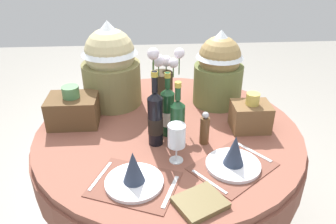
{
  "coord_description": "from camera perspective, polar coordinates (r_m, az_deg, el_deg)",
  "views": [
    {
      "loc": [
        -0.1,
        -1.46,
        1.69
      ],
      "look_at": [
        0.0,
        0.03,
        0.86
      ],
      "focal_mm": 34.97,
      "sensor_mm": 36.0,
      "label": 1
    }
  ],
  "objects": [
    {
      "name": "dining_table",
      "position": [
        1.8,
        0.07,
        -6.63
      ],
      "size": [
        1.4,
        1.4,
        0.78
      ],
      "color": "brown",
      "rests_on": "ground"
    },
    {
      "name": "place_setting_left",
      "position": [
        1.35,
        -5.97,
        -10.93
      ],
      "size": [
        0.41,
        0.37,
        0.16
      ],
      "color": "brown",
      "rests_on": "dining_table"
    },
    {
      "name": "place_setting_right",
      "position": [
        1.46,
        11.39,
        -7.92
      ],
      "size": [
        0.43,
        0.41,
        0.16
      ],
      "color": "brown",
      "rests_on": "dining_table"
    },
    {
      "name": "flower_vase",
      "position": [
        1.76,
        -0.96,
        4.5
      ],
      "size": [
        0.19,
        0.2,
        0.43
      ],
      "color": "#332819",
      "rests_on": "dining_table"
    },
    {
      "name": "wine_bottle_left",
      "position": [
        1.54,
        1.65,
        -1.84
      ],
      "size": [
        0.07,
        0.07,
        0.33
      ],
      "color": "#194223",
      "rests_on": "dining_table"
    },
    {
      "name": "wine_bottle_centre",
      "position": [
        1.54,
        -2.21,
        -1.08
      ],
      "size": [
        0.07,
        0.07,
        0.38
      ],
      "color": "black",
      "rests_on": "dining_table"
    },
    {
      "name": "wine_bottle_rear",
      "position": [
        1.62,
        -0.08,
        0.1
      ],
      "size": [
        0.07,
        0.07,
        0.33
      ],
      "color": "#194223",
      "rests_on": "dining_table"
    },
    {
      "name": "wine_glass_right",
      "position": [
        1.42,
        1.51,
        -4.25
      ],
      "size": [
        0.08,
        0.08,
        0.19
      ],
      "color": "silver",
      "rests_on": "dining_table"
    },
    {
      "name": "pepper_mill",
      "position": [
        1.58,
        6.41,
        -2.97
      ],
      "size": [
        0.05,
        0.05,
        0.17
      ],
      "color": "brown",
      "rests_on": "dining_table"
    },
    {
      "name": "book_on_table",
      "position": [
        1.29,
        5.62,
        -15.41
      ],
      "size": [
        0.23,
        0.21,
        0.02
      ],
      "primitive_type": "cube",
      "rotation": [
        0.0,
        0.0,
        0.48
      ],
      "color": "brown",
      "rests_on": "dining_table"
    },
    {
      "name": "gift_tub_back_left",
      "position": [
        1.91,
        -10.0,
        8.64
      ],
      "size": [
        0.34,
        0.34,
        0.49
      ],
      "color": "olive",
      "rests_on": "dining_table"
    },
    {
      "name": "gift_tub_back_right",
      "position": [
        1.92,
        8.88,
        7.94
      ],
      "size": [
        0.28,
        0.28,
        0.44
      ],
      "color": "olive",
      "rests_on": "dining_table"
    },
    {
      "name": "woven_basket_side_left",
      "position": [
        1.81,
        -16.17,
        0.46
      ],
      "size": [
        0.26,
        0.19,
        0.21
      ],
      "color": "brown",
      "rests_on": "dining_table"
    },
    {
      "name": "woven_basket_side_right",
      "position": [
        1.74,
        14.18,
        -0.59
      ],
      "size": [
        0.19,
        0.15,
        0.2
      ],
      "color": "brown",
      "rests_on": "dining_table"
    }
  ]
}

